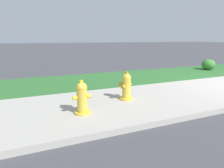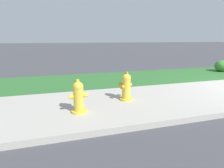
% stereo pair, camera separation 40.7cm
% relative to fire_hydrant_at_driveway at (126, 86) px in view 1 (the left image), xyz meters
% --- Properties ---
extents(grass_verge, '(18.00, 2.60, 0.01)m').
position_rel_fire_hydrant_at_driveway_xyz_m(grass_verge, '(4.05, 2.38, -0.34)').
color(grass_verge, '#2D662D').
rests_on(grass_verge, ground).
extents(fire_hydrant_at_driveway, '(0.38, 0.37, 0.73)m').
position_rel_fire_hydrant_at_driveway_xyz_m(fire_hydrant_at_driveway, '(0.00, 0.00, 0.00)').
color(fire_hydrant_at_driveway, gold).
rests_on(fire_hydrant_at_driveway, ground).
extents(fire_hydrant_near_corner, '(0.40, 0.38, 0.72)m').
position_rel_fire_hydrant_at_driveway_xyz_m(fire_hydrant_near_corner, '(-1.23, -0.46, -0.00)').
color(fire_hydrant_near_corner, gold).
rests_on(fire_hydrant_near_corner, ground).
extents(shrub_bush_mid_verge, '(0.62, 0.62, 0.53)m').
position_rel_fire_hydrant_at_driveway_xyz_m(shrub_bush_mid_verge, '(5.74, 2.52, -0.08)').
color(shrub_bush_mid_verge, '#3D7F33').
rests_on(shrub_bush_mid_verge, ground).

